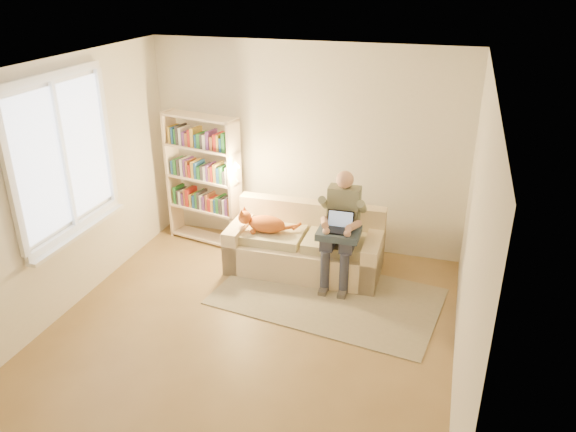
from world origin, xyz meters
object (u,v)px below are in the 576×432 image
(person, at_px, (341,222))
(laptop, at_px, (336,225))
(sofa, at_px, (306,248))
(cat, at_px, (267,223))
(bookshelf, at_px, (203,174))

(person, bearing_deg, laptop, -111.15)
(sofa, xyz_separation_m, person, (0.45, -0.14, 0.46))
(sofa, xyz_separation_m, cat, (-0.44, -0.12, 0.32))
(person, distance_m, laptop, 0.12)
(bookshelf, bearing_deg, sofa, -2.00)
(person, bearing_deg, cat, 178.30)
(person, height_order, laptop, person)
(cat, relative_size, laptop, 2.28)
(sofa, relative_size, person, 1.39)
(sofa, distance_m, bookshelf, 1.66)
(cat, distance_m, laptop, 0.88)
(sofa, distance_m, cat, 0.56)
(cat, xyz_separation_m, laptop, (0.85, -0.12, 0.15))
(cat, distance_m, bookshelf, 1.19)
(sofa, bearing_deg, bookshelf, 165.58)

